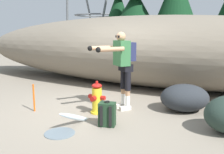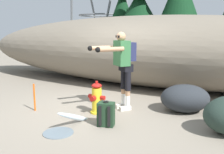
% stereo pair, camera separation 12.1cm
% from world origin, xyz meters
% --- Properties ---
extents(ground_plane, '(56.00, 56.00, 0.04)m').
position_xyz_m(ground_plane, '(0.00, 0.00, -0.02)').
color(ground_plane, gray).
extents(dirt_embankment, '(13.63, 3.20, 2.20)m').
position_xyz_m(dirt_embankment, '(0.00, 3.05, 1.10)').
color(dirt_embankment, '#756B5B').
rests_on(dirt_embankment, ground_plane).
extents(fire_hydrant, '(0.39, 0.33, 0.69)m').
position_xyz_m(fire_hydrant, '(0.26, -0.13, 0.32)').
color(fire_hydrant, yellow).
rests_on(fire_hydrant, ground_plane).
extents(hydrant_water_jet, '(0.52, 1.35, 0.58)m').
position_xyz_m(hydrant_water_jet, '(0.26, -0.93, 0.09)').
color(hydrant_water_jet, silver).
rests_on(hydrant_water_jet, ground_plane).
extents(utility_worker, '(0.88, 1.01, 1.70)m').
position_xyz_m(utility_worker, '(0.61, 0.37, 1.09)').
color(utility_worker, beige).
rests_on(utility_worker, ground_plane).
extents(spare_backpack, '(0.34, 0.34, 0.47)m').
position_xyz_m(spare_backpack, '(0.79, -0.64, 0.22)').
color(spare_backpack, '#1E3823').
rests_on(spare_backpack, ground_plane).
extents(boulder_mid, '(1.33, 1.26, 0.59)m').
position_xyz_m(boulder_mid, '(1.86, 0.90, 0.30)').
color(boulder_mid, '#282C30').
rests_on(boulder_mid, ground_plane).
extents(pine_tree_far_left, '(1.96, 1.96, 6.02)m').
position_xyz_m(pine_tree_far_left, '(-4.18, 9.69, 3.40)').
color(pine_tree_far_left, '#47331E').
rests_on(pine_tree_far_left, ground_plane).
extents(pine_tree_left, '(2.75, 2.75, 5.43)m').
position_xyz_m(pine_tree_left, '(-2.52, 8.44, 3.16)').
color(pine_tree_left, '#47331E').
rests_on(pine_tree_left, ground_plane).
extents(survey_stake, '(0.04, 0.04, 0.60)m').
position_xyz_m(survey_stake, '(-1.01, -0.66, 0.30)').
color(survey_stake, '#E55914').
rests_on(survey_stake, ground_plane).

